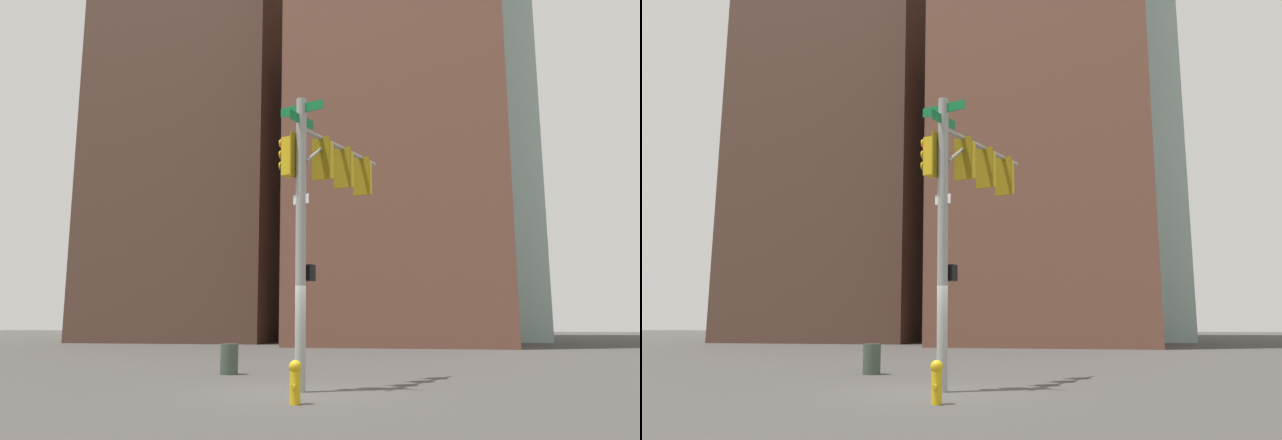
{
  "view_description": "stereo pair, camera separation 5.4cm",
  "coord_description": "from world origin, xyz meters",
  "views": [
    {
      "loc": [
        14.06,
        3.5,
        1.62
      ],
      "look_at": [
        -0.88,
        0.4,
        4.26
      ],
      "focal_mm": 33.38,
      "sensor_mm": 36.0,
      "label": 1
    },
    {
      "loc": [
        14.05,
        3.55,
        1.62
      ],
      "look_at": [
        -0.88,
        0.4,
        4.26
      ],
      "focal_mm": 33.38,
      "sensor_mm": 36.0,
      "label": 2
    }
  ],
  "objects": [
    {
      "name": "ground_plane",
      "position": [
        0.0,
        0.0,
        0.0
      ],
      "size": [
        200.0,
        200.0,
        0.0
      ],
      "primitive_type": "plane",
      "color": "#423F3D"
    },
    {
      "name": "fire_hydrant",
      "position": [
        2.07,
        0.5,
        0.47
      ],
      "size": [
        0.34,
        0.26,
        0.87
      ],
      "color": "gold",
      "rests_on": "ground_plane"
    },
    {
      "name": "building_brick_nearside",
      "position": [
        -33.87,
        0.37,
        24.82
      ],
      "size": [
        19.4,
        15.14,
        49.65
      ],
      "primitive_type": "cube",
      "color": "brown",
      "rests_on": "ground_plane"
    },
    {
      "name": "building_glass_tower",
      "position": [
        -49.43,
        -3.96,
        29.55
      ],
      "size": [
        24.9,
        31.86,
        59.1
      ],
      "primitive_type": "cube",
      "color": "#9EC6C1",
      "rests_on": "ground_plane"
    },
    {
      "name": "signal_pole_assembly",
      "position": [
        -1.0,
        0.4,
        4.99
      ],
      "size": [
        4.41,
        2.09,
        7.27
      ],
      "rotation": [
        0.0,
        0.0,
        2.79
      ],
      "color": "gray",
      "rests_on": "ground_plane"
    },
    {
      "name": "litter_bin",
      "position": [
        -4.29,
        -3.26,
        0.47
      ],
      "size": [
        0.56,
        0.56,
        0.95
      ],
      "primitive_type": "cylinder",
      "color": "#384738",
      "rests_on": "ground_plane"
    },
    {
      "name": "building_brick_midblock",
      "position": [
        -37.79,
        -18.47,
        16.86
      ],
      "size": [
        17.18,
        16.34,
        33.72
      ],
      "primitive_type": "cube",
      "color": "#4C3328",
      "rests_on": "ground_plane"
    }
  ]
}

